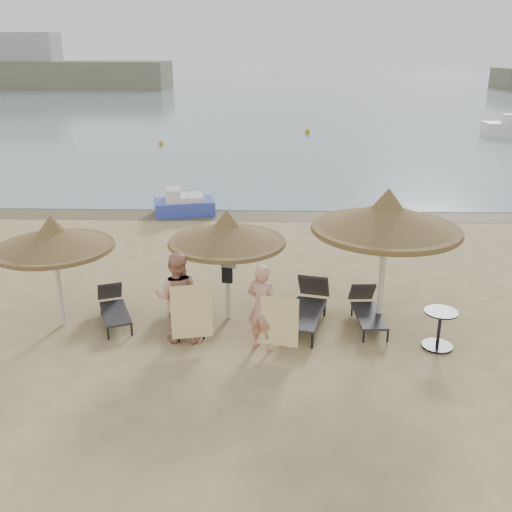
{
  "coord_description": "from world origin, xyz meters",
  "views": [
    {
      "loc": [
        1.24,
        -11.21,
        5.94
      ],
      "look_at": [
        0.84,
        1.2,
        1.38
      ],
      "focal_mm": 40.0,
      "sensor_mm": 36.0,
      "label": 1
    }
  ],
  "objects_px": {
    "lounger_far_left": "(114,307)",
    "lounger_near_left": "(183,307)",
    "palapa_left": "(53,239)",
    "person_right": "(263,301)",
    "palapa_center": "(227,233)",
    "pedal_boat": "(183,205)",
    "side_table": "(439,330)",
    "lounger_far_right": "(367,309)",
    "palapa_right": "(387,218)",
    "person_left": "(177,290)",
    "lounger_near_right": "(308,306)"
  },
  "relations": [
    {
      "from": "lounger_far_left",
      "to": "person_left",
      "type": "bearing_deg",
      "value": -50.71
    },
    {
      "from": "palapa_center",
      "to": "lounger_far_left",
      "type": "bearing_deg",
      "value": -176.28
    },
    {
      "from": "palapa_left",
      "to": "person_right",
      "type": "height_order",
      "value": "palapa_left"
    },
    {
      "from": "palapa_right",
      "to": "lounger_far_right",
      "type": "height_order",
      "value": "palapa_right"
    },
    {
      "from": "palapa_center",
      "to": "pedal_boat",
      "type": "height_order",
      "value": "palapa_center"
    },
    {
      "from": "lounger_near_left",
      "to": "person_left",
      "type": "height_order",
      "value": "person_left"
    },
    {
      "from": "palapa_right",
      "to": "pedal_boat",
      "type": "distance_m",
      "value": 10.91
    },
    {
      "from": "lounger_near_right",
      "to": "palapa_right",
      "type": "bearing_deg",
      "value": 11.13
    },
    {
      "from": "palapa_left",
      "to": "lounger_far_right",
      "type": "distance_m",
      "value": 7.11
    },
    {
      "from": "person_right",
      "to": "side_table",
      "type": "bearing_deg",
      "value": -148.68
    },
    {
      "from": "palapa_left",
      "to": "palapa_center",
      "type": "bearing_deg",
      "value": 6.7
    },
    {
      "from": "palapa_left",
      "to": "lounger_far_left",
      "type": "relative_size",
      "value": 1.49
    },
    {
      "from": "palapa_right",
      "to": "lounger_far_left",
      "type": "distance_m",
      "value": 6.44
    },
    {
      "from": "palapa_right",
      "to": "lounger_far_right",
      "type": "bearing_deg",
      "value": 153.35
    },
    {
      "from": "palapa_left",
      "to": "lounger_far_right",
      "type": "relative_size",
      "value": 1.48
    },
    {
      "from": "person_left",
      "to": "lounger_far_right",
      "type": "bearing_deg",
      "value": -166.88
    },
    {
      "from": "lounger_near_left",
      "to": "side_table",
      "type": "distance_m",
      "value": 5.61
    },
    {
      "from": "palapa_left",
      "to": "palapa_right",
      "type": "height_order",
      "value": "palapa_right"
    },
    {
      "from": "lounger_near_left",
      "to": "person_right",
      "type": "height_order",
      "value": "person_right"
    },
    {
      "from": "lounger_far_left",
      "to": "lounger_near_left",
      "type": "height_order",
      "value": "lounger_near_left"
    },
    {
      "from": "lounger_far_right",
      "to": "side_table",
      "type": "distance_m",
      "value": 1.72
    },
    {
      "from": "lounger_far_right",
      "to": "lounger_near_right",
      "type": "bearing_deg",
      "value": 178.35
    },
    {
      "from": "palapa_center",
      "to": "lounger_near_left",
      "type": "xyz_separation_m",
      "value": [
        -1.02,
        -0.2,
        -1.72
      ]
    },
    {
      "from": "lounger_near_left",
      "to": "pedal_boat",
      "type": "bearing_deg",
      "value": 79.98
    },
    {
      "from": "palapa_left",
      "to": "person_right",
      "type": "distance_m",
      "value": 4.74
    },
    {
      "from": "palapa_right",
      "to": "lounger_far_left",
      "type": "bearing_deg",
      "value": 179.31
    },
    {
      "from": "palapa_center",
      "to": "person_right",
      "type": "height_order",
      "value": "palapa_center"
    },
    {
      "from": "side_table",
      "to": "pedal_boat",
      "type": "bearing_deg",
      "value": 124.66
    },
    {
      "from": "palapa_left",
      "to": "person_left",
      "type": "relative_size",
      "value": 1.13
    },
    {
      "from": "person_right",
      "to": "pedal_boat",
      "type": "relative_size",
      "value": 0.91
    },
    {
      "from": "palapa_left",
      "to": "pedal_boat",
      "type": "bearing_deg",
      "value": 81.62
    },
    {
      "from": "palapa_left",
      "to": "lounger_near_right",
      "type": "relative_size",
      "value": 1.18
    },
    {
      "from": "side_table",
      "to": "lounger_far_right",
      "type": "bearing_deg",
      "value": 140.52
    },
    {
      "from": "palapa_center",
      "to": "person_right",
      "type": "distance_m",
      "value": 1.89
    },
    {
      "from": "palapa_left",
      "to": "person_right",
      "type": "relative_size",
      "value": 1.19
    },
    {
      "from": "palapa_center",
      "to": "palapa_right",
      "type": "height_order",
      "value": "palapa_right"
    },
    {
      "from": "palapa_right",
      "to": "person_left",
      "type": "height_order",
      "value": "palapa_right"
    },
    {
      "from": "palapa_center",
      "to": "lounger_far_left",
      "type": "height_order",
      "value": "palapa_center"
    },
    {
      "from": "person_left",
      "to": "person_right",
      "type": "bearing_deg",
      "value": 169.82
    },
    {
      "from": "palapa_right",
      "to": "side_table",
      "type": "xyz_separation_m",
      "value": [
        1.08,
        -0.97,
        -2.14
      ]
    },
    {
      "from": "palapa_center",
      "to": "side_table",
      "type": "relative_size",
      "value": 3.17
    },
    {
      "from": "palapa_left",
      "to": "pedal_boat",
      "type": "distance_m",
      "value": 9.42
    },
    {
      "from": "lounger_near_left",
      "to": "person_left",
      "type": "xyz_separation_m",
      "value": [
        0.03,
        -0.85,
        0.79
      ]
    },
    {
      "from": "palapa_right",
      "to": "lounger_near_left",
      "type": "relative_size",
      "value": 1.72
    },
    {
      "from": "palapa_center",
      "to": "person_left",
      "type": "xyz_separation_m",
      "value": [
        -0.99,
        -1.05,
        -0.93
      ]
    },
    {
      "from": "lounger_far_left",
      "to": "pedal_boat",
      "type": "bearing_deg",
      "value": 65.64
    },
    {
      "from": "palapa_left",
      "to": "lounger_near_right",
      "type": "bearing_deg",
      "value": 2.8
    },
    {
      "from": "side_table",
      "to": "person_right",
      "type": "distance_m",
      "value": 3.75
    },
    {
      "from": "palapa_center",
      "to": "palapa_right",
      "type": "bearing_deg",
      "value": -4.07
    },
    {
      "from": "lounger_far_left",
      "to": "lounger_near_left",
      "type": "relative_size",
      "value": 0.94
    }
  ]
}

